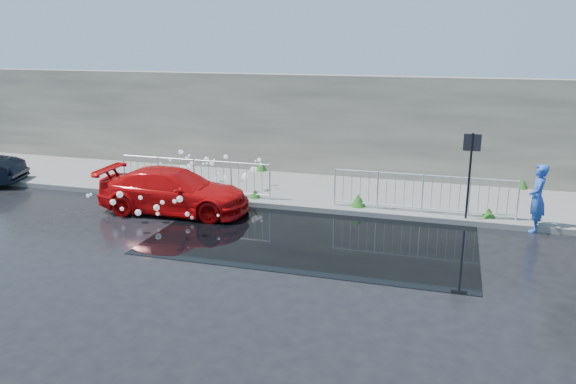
# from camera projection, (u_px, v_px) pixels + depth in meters

# --- Properties ---
(ground) EXTENTS (90.00, 90.00, 0.00)m
(ground) POSITION_uv_depth(u_px,v_px,m) (285.00, 247.00, 13.60)
(ground) COLOR black
(ground) RESTS_ON ground
(pavement) EXTENTS (30.00, 4.00, 0.15)m
(pavement) POSITION_uv_depth(u_px,v_px,m) (330.00, 192.00, 18.20)
(pavement) COLOR #5D5D59
(pavement) RESTS_ON ground
(curb) EXTENTS (30.00, 0.25, 0.16)m
(curb) POSITION_uv_depth(u_px,v_px,m) (315.00, 209.00, 16.35)
(curb) COLOR #5D5D59
(curb) RESTS_ON ground
(retaining_wall) EXTENTS (30.00, 0.60, 3.50)m
(retaining_wall) POSITION_uv_depth(u_px,v_px,m) (344.00, 126.00, 19.75)
(retaining_wall) COLOR #575249
(retaining_wall) RESTS_ON pavement
(puddle) EXTENTS (8.00, 5.00, 0.01)m
(puddle) POSITION_uv_depth(u_px,v_px,m) (315.00, 235.00, 14.39)
(puddle) COLOR black
(puddle) RESTS_ON ground
(sign_post) EXTENTS (0.45, 0.06, 2.50)m
(sign_post) POSITION_uv_depth(u_px,v_px,m) (471.00, 162.00, 14.85)
(sign_post) COLOR black
(sign_post) RESTS_ON ground
(railing_left) EXTENTS (5.05, 0.05, 1.10)m
(railing_left) POSITION_uv_depth(u_px,v_px,m) (194.00, 175.00, 17.60)
(railing_left) COLOR silver
(railing_left) RESTS_ON pavement
(railing_right) EXTENTS (5.05, 0.05, 1.10)m
(railing_right) POSITION_uv_depth(u_px,v_px,m) (422.00, 192.00, 15.68)
(railing_right) COLOR silver
(railing_right) RESTS_ON pavement
(weeds) EXTENTS (12.17, 3.93, 0.37)m
(weeds) POSITION_uv_depth(u_px,v_px,m) (323.00, 188.00, 17.79)
(weeds) COLOR #265617
(weeds) RESTS_ON pavement
(water_spray) EXTENTS (3.64, 5.58, 1.08)m
(water_spray) POSITION_uv_depth(u_px,v_px,m) (193.00, 179.00, 17.20)
(water_spray) COLOR white
(water_spray) RESTS_ON ground
(red_car) EXTENTS (4.46, 1.98, 1.27)m
(red_car) POSITION_uv_depth(u_px,v_px,m) (174.00, 191.00, 16.18)
(red_car) COLOR #BA0708
(red_car) RESTS_ON ground
(person) EXTENTS (0.51, 0.70, 1.79)m
(person) POSITION_uv_depth(u_px,v_px,m) (537.00, 198.00, 14.51)
(person) COLOR blue
(person) RESTS_ON ground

